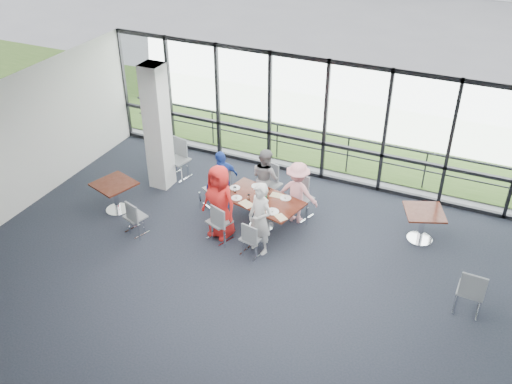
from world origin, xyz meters
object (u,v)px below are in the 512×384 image
at_px(diner_near_right, 260,219).
at_px(diner_far_left, 265,178).
at_px(chair_main_end, 215,189).
at_px(chair_spare_la, 135,217).
at_px(chair_main_nl, 219,222).
at_px(structural_column, 158,128).
at_px(diner_far_right, 297,193).
at_px(diner_end, 222,181).
at_px(chair_main_fl, 270,185).
at_px(chair_main_fr, 301,198).
at_px(chair_main_nr, 252,238).
at_px(side_table_right, 424,216).
at_px(side_table_left, 115,188).
at_px(chair_spare_lb, 178,160).
at_px(chair_spare_r, 471,290).
at_px(diner_near_left, 220,202).
at_px(main_table, 262,204).

relative_size(diner_near_right, diner_far_left, 1.10).
bearing_deg(chair_main_end, chair_spare_la, -5.09).
xyz_separation_m(diner_far_left, chair_main_end, (-1.07, -0.54, -0.28)).
relative_size(diner_far_left, chair_main_nl, 1.62).
relative_size(structural_column, diner_far_left, 2.14).
bearing_deg(chair_main_end, diner_far_right, 124.25).
distance_m(diner_near_right, diner_end, 1.87).
height_order(diner_near_right, chair_main_fl, diner_near_right).
distance_m(structural_column, chair_spare_la, 2.43).
bearing_deg(chair_main_fr, chair_main_nr, 95.95).
xyz_separation_m(side_table_right, chair_main_fl, (-3.65, 0.05, -0.15)).
height_order(side_table_left, chair_spare_lb, chair_spare_lb).
distance_m(side_table_right, chair_main_nr, 3.76).
xyz_separation_m(chair_main_nr, chair_spare_r, (4.40, 0.12, 0.07)).
xyz_separation_m(structural_column, diner_end, (1.91, -0.36, -0.84)).
distance_m(chair_main_fr, chair_main_end, 2.06).
relative_size(chair_main_end, chair_spare_r, 0.95).
relative_size(diner_near_left, diner_end, 1.13).
relative_size(structural_column, main_table, 1.61).
height_order(structural_column, chair_spare_la, structural_column).
height_order(side_table_right, chair_main_fr, chair_main_fr).
bearing_deg(main_table, diner_near_left, -124.11).
xyz_separation_m(side_table_right, diner_end, (-4.55, -0.69, 0.14)).
bearing_deg(chair_main_fl, chair_spare_la, 62.09).
distance_m(chair_main_nr, chair_main_fl, 2.11).
height_order(chair_main_nl, chair_spare_la, chair_main_nl).
bearing_deg(chair_spare_la, diner_far_right, 51.28).
relative_size(structural_column, chair_main_nr, 3.87).
relative_size(diner_near_right, diner_end, 1.08).
distance_m(diner_near_left, diner_far_right, 1.82).
height_order(chair_main_end, chair_spare_la, chair_main_end).
height_order(main_table, chair_spare_la, chair_spare_la).
height_order(diner_near_right, chair_main_nr, diner_near_right).
height_order(side_table_left, side_table_right, same).
bearing_deg(chair_main_nr, chair_spare_la, -161.53).
bearing_deg(diner_end, diner_near_left, 48.54).
distance_m(main_table, diner_far_right, 0.87).
distance_m(diner_near_left, chair_main_fl, 1.80).
height_order(side_table_right, diner_near_left, diner_near_left).
height_order(main_table, diner_end, diner_end).
bearing_deg(diner_end, diner_near_right, 76.57).
bearing_deg(structural_column, chair_spare_la, -73.49).
xyz_separation_m(diner_far_left, chair_main_fl, (0.05, 0.16, -0.27)).
xyz_separation_m(side_table_right, chair_main_fr, (-2.74, -0.24, -0.14)).
xyz_separation_m(diner_near_left, chair_spare_lb, (-2.15, 1.80, -0.36)).
bearing_deg(diner_far_left, diner_far_right, -171.25).
bearing_deg(chair_spare_lb, chair_main_end, 164.18).
height_order(diner_far_right, chair_main_nr, diner_far_right).
height_order(chair_main_fr, chair_main_end, chair_main_fr).
distance_m(diner_near_right, chair_main_end, 2.09).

